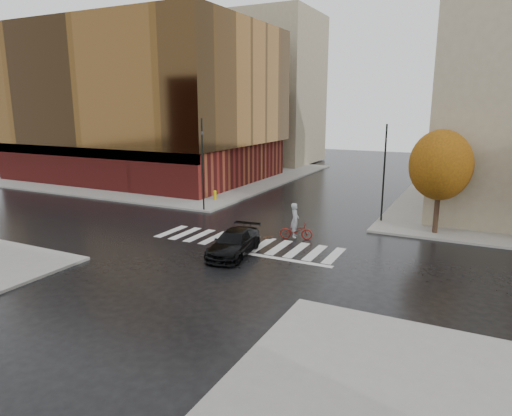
{
  "coord_description": "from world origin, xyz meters",
  "views": [
    {
      "loc": [
        12.33,
        -22.74,
        8.11
      ],
      "look_at": [
        0.3,
        1.3,
        2.0
      ],
      "focal_mm": 32.0,
      "sensor_mm": 36.0,
      "label": 1
    }
  ],
  "objects_px": {
    "fire_hydrant": "(215,194)",
    "traffic_light_nw": "(203,159)",
    "sedan": "(234,243)",
    "cyclist": "(296,227)",
    "traffic_light_ne": "(384,167)"
  },
  "relations": [
    {
      "from": "cyclist",
      "to": "fire_hydrant",
      "type": "xyz_separation_m",
      "value": [
        -10.42,
        7.5,
        -0.18
      ]
    },
    {
      "from": "traffic_light_ne",
      "to": "traffic_light_nw",
      "type": "bearing_deg",
      "value": -2.6
    },
    {
      "from": "traffic_light_nw",
      "to": "fire_hydrant",
      "type": "height_order",
      "value": "traffic_light_nw"
    },
    {
      "from": "traffic_light_nw",
      "to": "traffic_light_ne",
      "type": "distance_m",
      "value": 13.31
    },
    {
      "from": "fire_hydrant",
      "to": "traffic_light_nw",
      "type": "bearing_deg",
      "value": -71.25
    },
    {
      "from": "traffic_light_ne",
      "to": "cyclist",
      "type": "bearing_deg",
      "value": 44.95
    },
    {
      "from": "cyclist",
      "to": "traffic_light_ne",
      "type": "xyz_separation_m",
      "value": [
        3.87,
        6.5,
        3.13
      ]
    },
    {
      "from": "cyclist",
      "to": "traffic_light_nw",
      "type": "bearing_deg",
      "value": 51.43
    },
    {
      "from": "sedan",
      "to": "fire_hydrant",
      "type": "distance_m",
      "value": 14.54
    },
    {
      "from": "cyclist",
      "to": "traffic_light_ne",
      "type": "relative_size",
      "value": 0.34
    },
    {
      "from": "traffic_light_nw",
      "to": "fire_hydrant",
      "type": "bearing_deg",
      "value": -179.32
    },
    {
      "from": "fire_hydrant",
      "to": "cyclist",
      "type": "bearing_deg",
      "value": -35.74
    },
    {
      "from": "sedan",
      "to": "fire_hydrant",
      "type": "height_order",
      "value": "sedan"
    },
    {
      "from": "traffic_light_nw",
      "to": "traffic_light_ne",
      "type": "height_order",
      "value": "traffic_light_nw"
    },
    {
      "from": "traffic_light_nw",
      "to": "fire_hydrant",
      "type": "distance_m",
      "value": 5.24
    }
  ]
}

